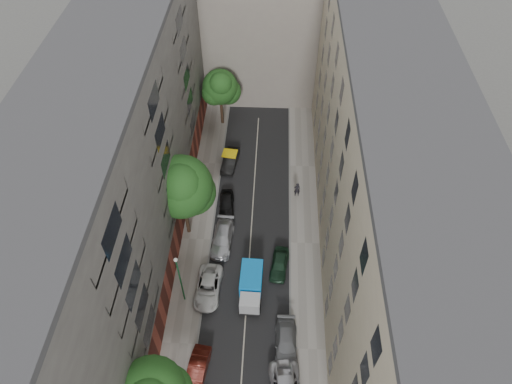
# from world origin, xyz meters

# --- Properties ---
(ground) EXTENTS (120.00, 120.00, 0.00)m
(ground) POSITION_xyz_m (0.00, 0.00, 0.00)
(ground) COLOR #4C4C49
(ground) RESTS_ON ground
(road_surface) EXTENTS (8.00, 44.00, 0.02)m
(road_surface) POSITION_xyz_m (0.00, 0.00, 0.01)
(road_surface) COLOR black
(road_surface) RESTS_ON ground
(sidewalk_left) EXTENTS (3.00, 44.00, 0.15)m
(sidewalk_left) POSITION_xyz_m (-5.50, 0.00, 0.07)
(sidewalk_left) COLOR gray
(sidewalk_left) RESTS_ON ground
(sidewalk_right) EXTENTS (3.00, 44.00, 0.15)m
(sidewalk_right) POSITION_xyz_m (5.50, 0.00, 0.07)
(sidewalk_right) COLOR gray
(sidewalk_right) RESTS_ON ground
(building_left) EXTENTS (8.00, 44.00, 20.00)m
(building_left) POSITION_xyz_m (-11.00, 0.00, 10.00)
(building_left) COLOR #4D4A48
(building_left) RESTS_ON ground
(building_right) EXTENTS (8.00, 44.00, 20.00)m
(building_right) POSITION_xyz_m (11.00, 0.00, 10.00)
(building_right) COLOR #B3A78B
(building_right) RESTS_ON ground
(building_endcap) EXTENTS (18.00, 12.00, 18.00)m
(building_endcap) POSITION_xyz_m (0.00, 28.00, 9.00)
(building_endcap) COLOR gray
(building_endcap) RESTS_ON ground
(tarp_truck) EXTENTS (2.05, 4.86, 2.23)m
(tarp_truck) POSITION_xyz_m (0.37, -5.80, 1.23)
(tarp_truck) COLOR black
(tarp_truck) RESTS_ON ground
(car_left_1) EXTENTS (1.97, 4.25, 1.35)m
(car_left_1) POSITION_xyz_m (-3.60, -13.40, 0.68)
(car_left_1) COLOR #4A150E
(car_left_1) RESTS_ON ground
(car_left_2) EXTENTS (2.47, 5.00, 1.36)m
(car_left_2) POSITION_xyz_m (-3.60, -5.80, 0.68)
(car_left_2) COLOR silver
(car_left_2) RESTS_ON ground
(car_left_3) EXTENTS (2.33, 5.06, 1.43)m
(car_left_3) POSITION_xyz_m (-2.80, -0.20, 0.72)
(car_left_3) COLOR #B5B5BA
(car_left_3) RESTS_ON ground
(car_left_4) EXTENTS (1.83, 3.99, 1.33)m
(car_left_4) POSITION_xyz_m (-2.80, 4.35, 0.66)
(car_left_4) COLOR black
(car_left_4) RESTS_ON ground
(car_left_5) EXTENTS (2.01, 4.44, 1.41)m
(car_left_5) POSITION_xyz_m (-2.96, 11.00, 0.71)
(car_left_5) COLOR black
(car_left_5) RESTS_ON ground
(car_right_1) EXTENTS (1.90, 4.61, 1.33)m
(car_right_1) POSITION_xyz_m (3.60, -10.80, 0.67)
(car_right_1) COLOR slate
(car_right_1) RESTS_ON ground
(car_right_2) EXTENTS (2.06, 4.06, 1.33)m
(car_right_2) POSITION_xyz_m (2.96, -2.95, 0.66)
(car_right_2) COLOR black
(car_right_2) RESTS_ON ground
(tree_mid) EXTENTS (6.15, 6.00, 9.97)m
(tree_mid) POSITION_xyz_m (-6.30, 0.84, 6.76)
(tree_mid) COLOR #382619
(tree_mid) RESTS_ON sidewalk_left
(tree_far) EXTENTS (4.70, 4.33, 7.83)m
(tree_far) POSITION_xyz_m (-4.50, 18.41, 5.45)
(tree_far) COLOR #382619
(tree_far) RESTS_ON sidewalk_left
(lamp_post) EXTENTS (0.36, 0.36, 6.61)m
(lamp_post) POSITION_xyz_m (-5.67, -6.79, 4.21)
(lamp_post) COLOR #195A2E
(lamp_post) RESTS_ON sidewalk_left
(pedestrian) EXTENTS (0.74, 0.54, 1.87)m
(pedestrian) POSITION_xyz_m (4.75, 6.42, 1.08)
(pedestrian) COLOR black
(pedestrian) RESTS_ON sidewalk_right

